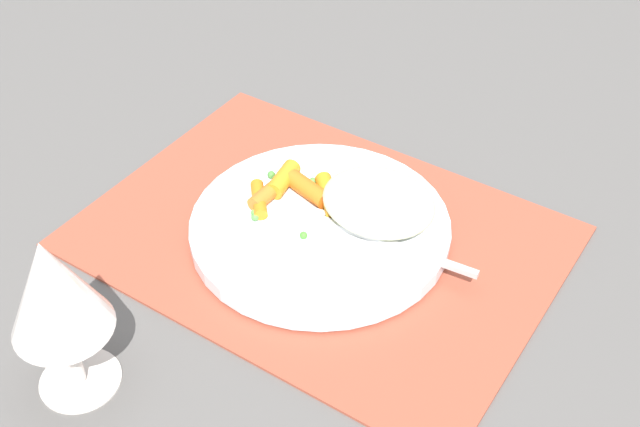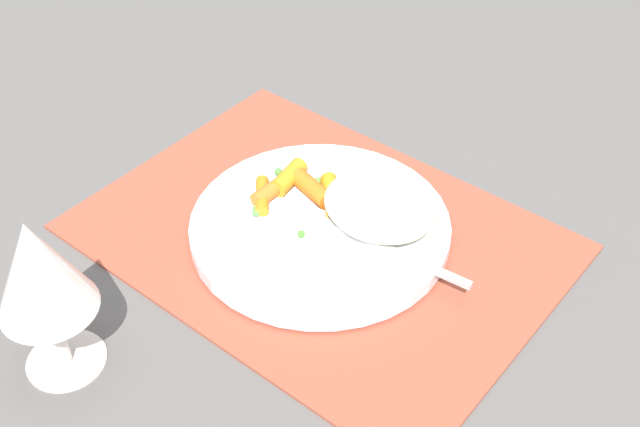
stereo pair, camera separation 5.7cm
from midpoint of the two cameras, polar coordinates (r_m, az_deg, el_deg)
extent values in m
plane|color=#565451|center=(0.78, 2.09, -1.77)|extent=(2.40, 2.40, 0.00)
cube|color=#9E4733|center=(0.78, 2.10, -1.61)|extent=(0.43, 0.31, 0.01)
cylinder|color=white|center=(0.77, 2.11, -1.04)|extent=(0.25, 0.25, 0.01)
ellipsoid|color=beige|center=(0.76, 6.30, 0.48)|extent=(0.11, 0.09, 0.04)
cylinder|color=orange|center=(0.78, 2.90, 1.13)|extent=(0.05, 0.05, 0.02)
cylinder|color=orange|center=(0.79, -1.47, 1.46)|extent=(0.02, 0.05, 0.02)
cylinder|color=orange|center=(0.78, -1.99, 1.20)|extent=(0.04, 0.04, 0.01)
cylinder|color=orange|center=(0.80, -0.16, 2.49)|extent=(0.02, 0.05, 0.02)
cylinder|color=orange|center=(0.79, 1.51, 1.69)|extent=(0.05, 0.03, 0.02)
sphere|color=green|center=(0.79, 2.11, 1.53)|extent=(0.01, 0.01, 0.01)
sphere|color=green|center=(0.75, 0.73, -1.45)|extent=(0.01, 0.01, 0.01)
sphere|color=green|center=(0.79, 2.04, 1.12)|extent=(0.01, 0.01, 0.01)
sphere|color=#4A8F3A|center=(0.82, -0.93, 2.85)|extent=(0.01, 0.01, 0.01)
sphere|color=#489644|center=(0.79, -1.09, 1.43)|extent=(0.01, 0.01, 0.01)
sphere|color=#559D41|center=(0.81, 1.91, 2.19)|extent=(0.01, 0.01, 0.01)
sphere|color=#528F42|center=(0.77, -2.38, -0.02)|extent=(0.01, 0.01, 0.01)
sphere|color=#56AE43|center=(0.77, -2.37, 0.28)|extent=(0.01, 0.01, 0.01)
cube|color=silver|center=(0.77, 0.91, 0.07)|extent=(0.05, 0.02, 0.01)
cube|color=silver|center=(0.74, 7.36, -2.74)|extent=(0.15, 0.02, 0.01)
cylinder|color=silver|center=(0.70, -14.99, -9.88)|extent=(0.06, 0.06, 0.00)
cylinder|color=silver|center=(0.68, -15.47, -8.13)|extent=(0.01, 0.01, 0.06)
cone|color=silver|center=(0.62, -16.65, -3.69)|extent=(0.08, 0.08, 0.09)
camera|label=1|loc=(0.03, -87.85, 1.87)|focal=45.97mm
camera|label=2|loc=(0.03, 92.15, -1.87)|focal=45.97mm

